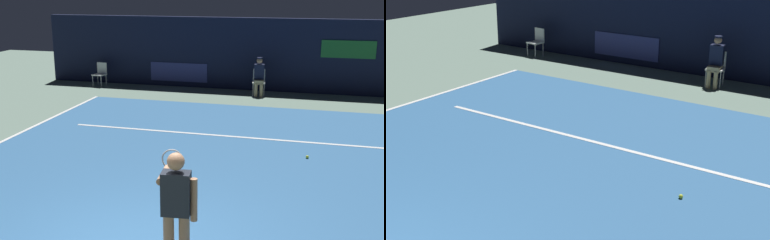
# 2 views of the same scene
# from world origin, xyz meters

# --- Properties ---
(ground_plane) EXTENTS (31.49, 31.49, 0.00)m
(ground_plane) POSITION_xyz_m (0.00, 4.20, 0.00)
(ground_plane) COLOR slate
(court_surface) EXTENTS (10.14, 10.41, 0.01)m
(court_surface) POSITION_xyz_m (0.00, 4.20, 0.01)
(court_surface) COLOR #336699
(court_surface) RESTS_ON ground
(line_service) EXTENTS (7.91, 0.10, 0.01)m
(line_service) POSITION_xyz_m (0.00, 6.03, 0.01)
(line_service) COLOR white
(line_service) RESTS_ON court_surface
(back_wall) EXTENTS (16.10, 0.33, 2.60)m
(back_wall) POSITION_xyz_m (-0.00, 12.06, 1.30)
(back_wall) COLOR #141933
(back_wall) RESTS_ON ground
(line_judge_on_chair) EXTENTS (0.49, 0.56, 1.32)m
(line_judge_on_chair) POSITION_xyz_m (0.31, 11.09, 0.69)
(line_judge_on_chair) COLOR white
(line_judge_on_chair) RESTS_ON ground
(courtside_chair_near) EXTENTS (0.50, 0.48, 0.88)m
(courtside_chair_near) POSITION_xyz_m (-5.74, 11.26, 0.50)
(courtside_chair_near) COLOR white
(courtside_chair_near) RESTS_ON ground
(tennis_ball) EXTENTS (0.07, 0.07, 0.07)m
(tennis_ball) POSITION_xyz_m (2.23, 4.86, 0.05)
(tennis_ball) COLOR #CCE033
(tennis_ball) RESTS_ON court_surface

